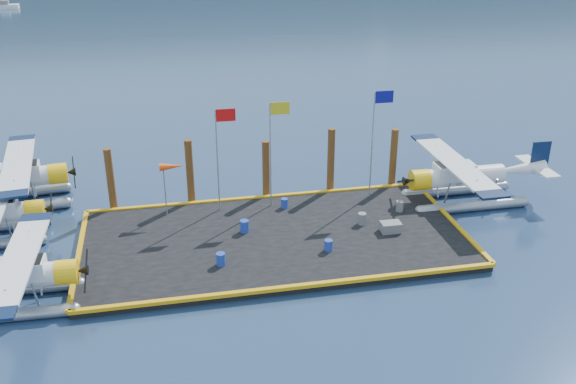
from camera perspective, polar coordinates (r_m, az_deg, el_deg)
name	(u,v)px	position (r m, az deg, el deg)	size (l,w,h in m)	color
ground	(275,243)	(34.27, -1.21, -4.55)	(4000.00, 4000.00, 0.00)	navy
dock	(274,240)	(34.18, -1.21, -4.26)	(20.00, 10.00, 0.40)	black
dock_bumpers	(274,235)	(34.04, -1.21, -3.83)	(20.25, 10.25, 0.18)	#CE920C
seaplane_a	(13,280)	(30.92, -23.22, -7.18)	(8.29, 9.13, 3.25)	gray
seaplane_c	(13,181)	(41.05, -23.24, 0.86)	(9.23, 10.19, 3.61)	gray
seaplane_d	(460,179)	(39.37, 15.01, 1.09)	(9.11, 10.03, 3.59)	gray
drum_0	(244,226)	(34.45, -3.89, -3.05)	(0.48, 0.48, 0.67)	#1C369A
drum_1	(328,245)	(32.67, 3.61, -4.75)	(0.42, 0.42, 0.59)	#1C369A
drum_2	(362,219)	(35.45, 6.58, -2.37)	(0.46, 0.46, 0.64)	#5D5C62
drum_3	(221,259)	(31.54, -6.00, -5.96)	(0.45, 0.45, 0.64)	#1C369A
drum_4	(400,206)	(37.22, 9.90, -1.24)	(0.44, 0.44, 0.61)	#5D5C62
drum_5	(284,203)	(37.09, -0.33, -0.99)	(0.40, 0.40, 0.57)	#1C369A
crate	(391,227)	(34.88, 9.11, -3.09)	(1.07, 0.72, 0.54)	#5D5C62
flagpole_red	(220,144)	(35.61, -6.03, 4.24)	(1.14, 0.08, 6.00)	#95969D
flagpole_yellow	(274,139)	(35.95, -1.27, 4.77)	(1.14, 0.08, 6.20)	#95969D
flagpole_blue	(376,129)	(37.36, 7.85, 5.59)	(1.14, 0.08, 6.50)	#95969D
windsock	(172,168)	(35.90, -10.29, 2.14)	(1.40, 0.44, 3.12)	#95969D
piling_0	(111,182)	(37.98, -15.47, 0.88)	(0.44, 0.44, 4.00)	#4A2C15
piling_1	(190,174)	(37.83, -8.70, 1.59)	(0.44, 0.44, 4.20)	#4A2C15
piling_2	(266,171)	(38.33, -1.97, 1.85)	(0.44, 0.44, 3.80)	#4A2C15
piling_3	(331,162)	(39.04, 3.83, 2.64)	(0.44, 0.44, 4.30)	#4A2C15
piling_4	(393,160)	(40.28, 9.33, 2.83)	(0.44, 0.44, 4.00)	#4A2C15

